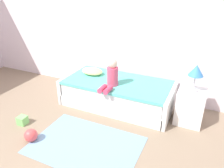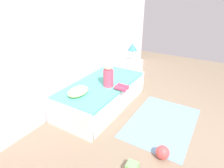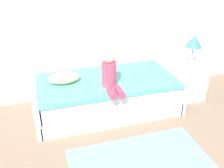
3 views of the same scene
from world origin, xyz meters
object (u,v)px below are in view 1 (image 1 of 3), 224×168
table_lamp (196,72)px  toy_block (22,120)px  nightstand (190,107)px  bed (117,93)px  pillow (92,71)px  toy_ball (31,135)px  child_figure (111,75)px

table_lamp → toy_block: size_ratio=3.09×
toy_block → nightstand: bearing=26.4°
bed → toy_block: 1.77m
bed → nightstand: nightstand is taller
pillow → nightstand: bearing=-3.7°
nightstand → toy_ball: bearing=-143.9°
nightstand → table_lamp: table_lamp is taller
toy_block → pillow: bearing=66.8°
toy_ball → nightstand: bearing=36.1°
bed → table_lamp: size_ratio=4.69×
table_lamp → child_figure: 1.41m
bed → table_lamp: (1.35, -0.03, 0.69)m
pillow → toy_ball: bearing=-95.1°
toy_block → table_lamp: bearing=26.4°
nightstand → child_figure: child_figure is taller
nightstand → table_lamp: (0.00, 0.00, 0.64)m
table_lamp → toy_block: bearing=-153.6°
nightstand → pillow: size_ratio=1.36×
table_lamp → toy_block: 2.98m
toy_ball → toy_block: (-0.45, 0.27, -0.03)m
bed → toy_block: (-1.20, -1.29, -0.17)m
child_figure → toy_block: 1.71m
nightstand → toy_block: (-2.55, -1.27, -0.23)m
bed → pillow: bearing=170.6°
toy_ball → toy_block: 0.52m
bed → toy_ball: bearing=-115.8°
toy_block → child_figure: bearing=42.1°
pillow → toy_block: pillow is taller
toy_ball → table_lamp: bearing=36.1°
child_figure → toy_block: child_figure is taller
bed → table_lamp: bearing=-1.1°
nightstand → bed: bearing=178.9°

